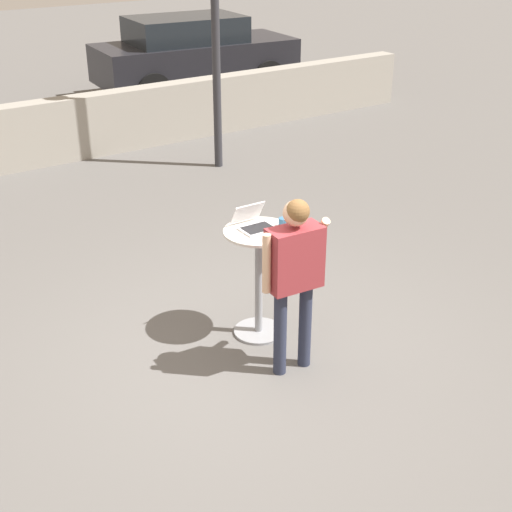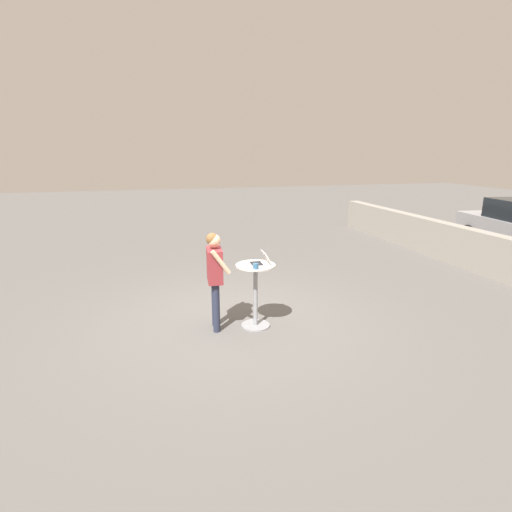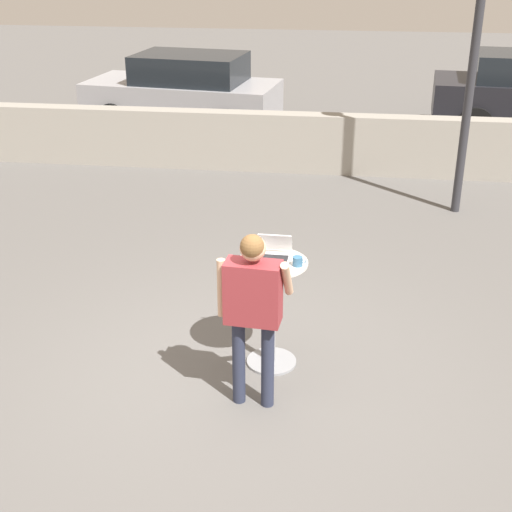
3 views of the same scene
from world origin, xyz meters
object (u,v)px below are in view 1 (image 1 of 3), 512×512
at_px(cafe_table, 259,272).
at_px(standing_person, 294,265).
at_px(laptop, 254,223).
at_px(parked_car_near_street, 193,54).
at_px(coffee_mug, 283,222).

xyz_separation_m(cafe_table, standing_person, (-0.09, -0.64, 0.36)).
distance_m(laptop, parked_car_near_street, 9.62).
xyz_separation_m(laptop, coffee_mug, (0.22, -0.13, -0.00)).
height_order(cafe_table, standing_person, standing_person).
xyz_separation_m(coffee_mug, parked_car_near_street, (4.05, 8.74, -0.27)).
distance_m(standing_person, parked_car_near_street, 10.30).
xyz_separation_m(standing_person, parked_car_near_street, (4.36, 9.32, -0.17)).
relative_size(cafe_table, laptop, 3.06).
bearing_deg(laptop, coffee_mug, -29.99).
distance_m(coffee_mug, standing_person, 0.67).
height_order(standing_person, parked_car_near_street, parked_car_near_street).
bearing_deg(laptop, cafe_table, -90.96).
bearing_deg(cafe_table, parked_car_near_street, 63.80).
bearing_deg(coffee_mug, standing_person, -118.39).
xyz_separation_m(cafe_table, parked_car_near_street, (4.27, 8.69, 0.19)).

